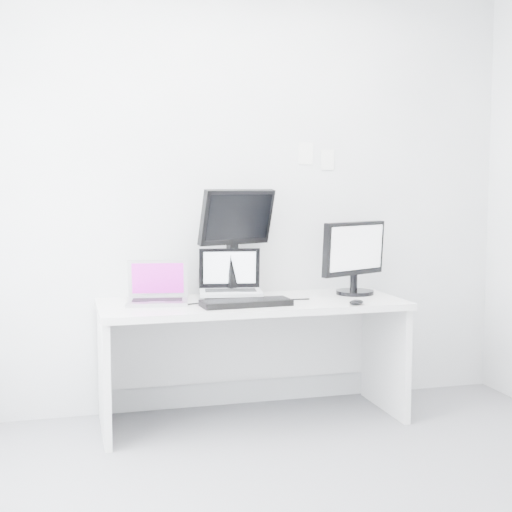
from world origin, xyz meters
name	(u,v)px	position (x,y,z in m)	size (l,w,h in m)	color
ground	(325,510)	(0.00, 0.00, 0.00)	(3.60, 3.60, 0.00)	slate
back_wall	(238,196)	(0.00, 1.60, 1.35)	(3.60, 3.60, 0.00)	silver
desk	(252,361)	(0.00, 1.25, 0.36)	(1.80, 0.70, 0.73)	white
macbook	(157,282)	(-0.56, 1.28, 0.86)	(0.35, 0.26, 0.26)	#A9A8AD
speaker	(207,282)	(-0.21, 1.55, 0.81)	(0.08, 0.08, 0.17)	black
dell_laptop	(231,274)	(-0.11, 1.34, 0.89)	(0.37, 0.29, 0.31)	#B9BCC2
rear_monitor	(235,242)	(-0.06, 1.44, 1.07)	(0.50, 0.18, 0.68)	black
samsung_monitor	(355,257)	(0.70, 1.34, 0.97)	(0.52, 0.24, 0.48)	black
keyboard	(246,303)	(-0.08, 1.09, 0.75)	(0.51, 0.18, 0.03)	black
mouse	(356,302)	(0.54, 0.95, 0.75)	(0.10, 0.06, 0.03)	black
wall_note_0	(306,153)	(0.45, 1.59, 1.62)	(0.10, 0.00, 0.14)	white
wall_note_1	(327,160)	(0.60, 1.59, 1.58)	(0.09, 0.00, 0.13)	white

